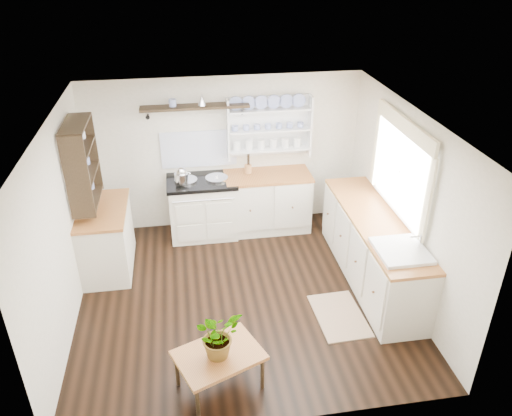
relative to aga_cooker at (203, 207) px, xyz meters
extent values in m
cube|color=black|center=(0.38, -1.57, -0.46)|extent=(4.00, 3.80, 0.01)
cube|color=beige|center=(0.38, 0.33, 0.69)|extent=(4.00, 0.02, 2.30)
cube|color=beige|center=(2.38, -1.57, 0.69)|extent=(0.02, 3.80, 2.30)
cube|color=beige|center=(-1.62, -1.57, 0.69)|extent=(0.02, 3.80, 2.30)
cube|color=white|center=(0.38, -1.57, 1.84)|extent=(4.00, 3.80, 0.01)
cube|color=white|center=(2.34, -1.42, 1.04)|extent=(0.04, 1.40, 1.00)
cube|color=white|center=(2.32, -1.42, 1.04)|extent=(0.02, 1.50, 1.10)
cube|color=#FFFBCB|center=(2.30, -1.42, 1.62)|extent=(0.04, 1.55, 0.18)
cube|color=#EDE6CD|center=(0.00, 0.00, -0.03)|extent=(0.96, 0.62, 0.85)
cube|color=black|center=(0.00, 0.00, 0.41)|extent=(1.00, 0.66, 0.05)
cylinder|color=silver|center=(-0.22, 0.00, 0.45)|extent=(0.33, 0.33, 0.03)
cylinder|color=silver|center=(0.22, 0.00, 0.45)|extent=(0.33, 0.33, 0.03)
cylinder|color=silver|center=(0.00, -0.35, 0.29)|extent=(0.86, 0.02, 0.02)
cube|color=beige|center=(0.98, 0.03, -0.02)|extent=(1.25, 0.60, 0.88)
cube|color=brown|center=(0.98, 0.03, 0.42)|extent=(1.27, 0.63, 0.04)
cube|color=beige|center=(2.08, -1.47, -0.02)|extent=(0.60, 2.40, 0.88)
cube|color=brown|center=(2.08, -1.47, 0.42)|extent=(0.62, 2.43, 0.04)
cube|color=white|center=(2.08, -2.22, 0.34)|extent=(0.55, 0.60, 0.28)
cylinder|color=silver|center=(2.28, -2.22, 0.54)|extent=(0.02, 0.02, 0.22)
cube|color=beige|center=(-1.32, -0.67, -0.02)|extent=(0.60, 1.10, 0.88)
cube|color=brown|center=(-1.32, -0.67, 0.42)|extent=(0.62, 1.13, 0.04)
cube|color=white|center=(1.03, 0.31, 1.09)|extent=(1.20, 0.03, 0.90)
cube|color=white|center=(1.03, 0.22, 1.09)|extent=(1.20, 0.22, 0.02)
cylinder|color=navy|center=(1.03, 0.23, 1.36)|extent=(0.20, 0.02, 0.20)
cube|color=black|center=(-0.02, 0.20, 1.46)|extent=(1.50, 0.24, 0.04)
cone|color=black|center=(-0.67, 0.27, 1.35)|extent=(0.06, 0.20, 0.06)
cone|color=black|center=(0.63, 0.27, 1.35)|extent=(0.06, 0.20, 0.06)
cube|color=black|center=(-1.46, -0.67, 1.09)|extent=(0.28, 0.80, 1.05)
cylinder|color=#A9703E|center=(0.69, 0.11, 0.52)|extent=(0.11, 0.11, 0.13)
cube|color=brown|center=(-0.04, -2.97, -0.04)|extent=(0.96, 0.84, 0.04)
cylinder|color=black|center=(-0.27, -3.32, -0.26)|extent=(0.04, 0.04, 0.40)
cylinder|color=black|center=(-0.45, -2.88, -0.26)|extent=(0.04, 0.04, 0.40)
cylinder|color=black|center=(0.38, -3.06, -0.26)|extent=(0.04, 0.04, 0.40)
cylinder|color=black|center=(0.20, -2.62, -0.26)|extent=(0.04, 0.04, 0.40)
imported|color=#3F7233|center=(-0.04, -2.97, 0.22)|extent=(0.57, 0.56, 0.48)
cube|color=#7E6649|center=(1.46, -2.15, -0.45)|extent=(0.58, 0.87, 0.02)
camera|label=1|loc=(-0.24, -6.53, 3.53)|focal=35.00mm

